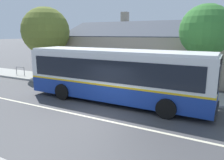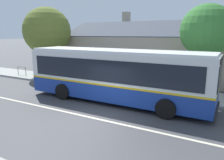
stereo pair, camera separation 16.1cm
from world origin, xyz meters
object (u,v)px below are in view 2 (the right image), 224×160
street_tree_secondary (46,33)px  bike_rack (22,69)px  street_tree_primary (206,33)px  bench_by_building (44,73)px  bench_down_street (82,77)px  transit_bus (116,74)px

street_tree_secondary → bike_rack: size_ratio=5.60×
bike_rack → street_tree_primary: bearing=5.7°
street_tree_secondary → bench_by_building: bearing=-58.4°
bench_down_street → bike_rack: bench_down_street is taller
bench_down_street → transit_bus: bearing=-32.5°
transit_bus → bike_rack: size_ratio=9.67×
transit_bus → bench_down_street: transit_bus is taller
transit_bus → bench_down_street: bearing=147.5°
transit_bus → street_tree_secondary: bearing=156.8°
bench_by_building → street_tree_primary: (13.02, 1.64, 3.53)m
bench_down_street → street_tree_primary: 9.78m
bike_rack → bench_down_street: bearing=3.1°
street_tree_secondary → bench_down_street: bearing=-13.0°
transit_bus → bench_by_building: size_ratio=7.45×
bench_by_building → bench_down_street: size_ratio=0.98×
bench_by_building → bike_rack: bench_by_building is taller
bench_by_building → street_tree_secondary: (-0.96, 1.56, 3.56)m
bench_by_building → bike_rack: 2.97m
bench_by_building → bench_down_street: 4.01m
bench_by_building → street_tree_primary: street_tree_primary is taller
street_tree_primary → bike_rack: size_ratio=5.09×
street_tree_primary → bike_rack: street_tree_primary is taller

